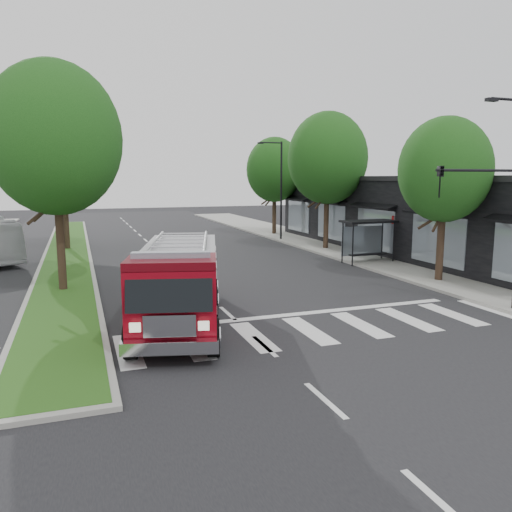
{
  "coord_description": "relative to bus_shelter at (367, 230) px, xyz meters",
  "views": [
    {
      "loc": [
        -5.22,
        -17.78,
        5.14
      ],
      "look_at": [
        1.95,
        2.21,
        1.8
      ],
      "focal_mm": 35.0,
      "sensor_mm": 36.0,
      "label": 1
    }
  ],
  "objects": [
    {
      "name": "tree_median_near",
      "position": [
        -17.2,
        -2.15,
        4.77
      ],
      "size": [
        5.8,
        5.8,
        10.16
      ],
      "color": "black",
      "rests_on": "ground"
    },
    {
      "name": "tree_right_near",
      "position": [
        0.3,
        -6.15,
        3.47
      ],
      "size": [
        4.4,
        4.4,
        8.05
      ],
      "color": "black",
      "rests_on": "ground"
    },
    {
      "name": "tree_median_far",
      "position": [
        -17.2,
        11.85,
        4.45
      ],
      "size": [
        5.6,
        5.6,
        9.72
      ],
      "color": "black",
      "rests_on": "ground"
    },
    {
      "name": "median",
      "position": [
        -17.2,
        9.85,
        -1.96
      ],
      "size": [
        3.0,
        50.0,
        0.15
      ],
      "color": "gray",
      "rests_on": "ground"
    },
    {
      "name": "sidewalk_right",
      "position": [
        1.3,
        1.85,
        -1.96
      ],
      "size": [
        5.0,
        80.0,
        0.15
      ],
      "primitive_type": "cube",
      "color": "gray",
      "rests_on": "ground"
    },
    {
      "name": "fire_engine",
      "position": [
        -13.16,
        -8.85,
        -0.58
      ],
      "size": [
        4.75,
        9.16,
        3.05
      ],
      "rotation": [
        0.0,
        0.0,
        -0.26
      ],
      "color": "#53040C",
      "rests_on": "ground"
    },
    {
      "name": "ground",
      "position": [
        -11.2,
        -8.15,
        -2.04
      ],
      "size": [
        140.0,
        140.0,
        0.0
      ],
      "primitive_type": "plane",
      "color": "black",
      "rests_on": "ground"
    },
    {
      "name": "tree_right_mid",
      "position": [
        0.3,
        5.85,
        4.45
      ],
      "size": [
        5.6,
        5.6,
        9.72
      ],
      "color": "black",
      "rests_on": "ground"
    },
    {
      "name": "bus_shelter",
      "position": [
        0.0,
        0.0,
        0.0
      ],
      "size": [
        3.2,
        1.6,
        2.61
      ],
      "color": "black",
      "rests_on": "ground"
    },
    {
      "name": "streetlight_right_near",
      "position": [
        -1.59,
        -11.65,
        2.63
      ],
      "size": [
        4.08,
        0.22,
        8.0
      ],
      "color": "black",
      "rests_on": "ground"
    },
    {
      "name": "streetlight_right_far",
      "position": [
        -0.85,
        11.85,
        2.44
      ],
      "size": [
        2.11,
        0.2,
        8.0
      ],
      "color": "black",
      "rests_on": "ground"
    },
    {
      "name": "tree_right_far",
      "position": [
        0.3,
        15.85,
        3.8
      ],
      "size": [
        5.0,
        5.0,
        8.73
      ],
      "color": "black",
      "rests_on": "ground"
    },
    {
      "name": "storefront_row",
      "position": [
        5.8,
        1.85,
        0.46
      ],
      "size": [
        8.0,
        30.0,
        5.0
      ],
      "primitive_type": "cube",
      "color": "black",
      "rests_on": "ground"
    }
  ]
}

